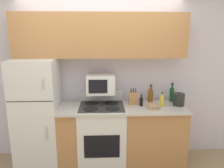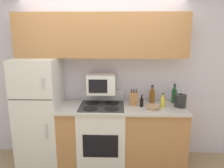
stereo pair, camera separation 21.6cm
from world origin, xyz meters
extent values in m
cube|color=silver|center=(0.00, 0.66, 1.27)|extent=(8.00, 0.05, 2.55)
cube|color=#B27A47|center=(0.31, 0.31, 0.45)|extent=(1.88, 0.62, 0.91)
cube|color=#BCB7AD|center=(0.31, 0.29, 0.92)|extent=(1.88, 0.66, 0.03)
cube|color=silver|center=(-0.94, 0.31, 0.83)|extent=(0.63, 0.63, 1.66)
cube|color=#383838|center=(-0.94, 0.00, 1.13)|extent=(0.61, 0.01, 0.01)
cylinder|color=#B7B7BC|center=(-0.74, -0.01, 1.36)|extent=(0.02, 0.02, 0.14)
cylinder|color=#B7B7BC|center=(-0.74, -0.01, 0.66)|extent=(0.02, 0.02, 0.22)
cube|color=#B27A47|center=(0.00, 0.47, 1.98)|extent=(2.51, 0.34, 0.64)
cube|color=silver|center=(0.01, 0.30, 0.47)|extent=(0.69, 0.62, 0.95)
cube|color=black|center=(0.01, -0.02, 0.46)|extent=(0.50, 0.01, 0.34)
cube|color=#2D2D2D|center=(0.01, 0.30, 0.94)|extent=(0.67, 0.60, 0.01)
cube|color=silver|center=(0.01, 0.59, 1.03)|extent=(0.67, 0.06, 0.16)
cylinder|color=black|center=(-0.15, 0.16, 0.95)|extent=(0.21, 0.21, 0.01)
cylinder|color=black|center=(0.17, 0.16, 0.95)|extent=(0.21, 0.21, 0.01)
cylinder|color=black|center=(-0.15, 0.43, 0.95)|extent=(0.21, 0.21, 0.01)
cylinder|color=black|center=(0.17, 0.43, 0.95)|extent=(0.21, 0.21, 0.01)
cube|color=silver|center=(0.00, 0.43, 1.26)|extent=(0.42, 0.34, 0.29)
cube|color=black|center=(-0.04, 0.26, 1.26)|extent=(0.27, 0.01, 0.20)
cube|color=#B27A47|center=(0.49, 0.39, 1.04)|extent=(0.12, 0.09, 0.19)
cylinder|color=black|center=(0.46, 0.38, 1.16)|extent=(0.01, 0.01, 0.06)
cylinder|color=black|center=(0.49, 0.38, 1.16)|extent=(0.01, 0.01, 0.06)
cylinder|color=black|center=(0.53, 0.38, 1.16)|extent=(0.01, 0.01, 0.06)
cylinder|color=tan|center=(0.76, 0.19, 0.97)|extent=(0.17, 0.17, 0.05)
torus|color=tan|center=(0.76, 0.19, 0.99)|extent=(0.19, 0.19, 0.01)
cylinder|color=black|center=(0.61, 0.31, 1.00)|extent=(0.05, 0.05, 0.13)
cylinder|color=black|center=(0.61, 0.31, 1.09)|extent=(0.02, 0.02, 0.04)
cylinder|color=black|center=(0.61, 0.31, 1.11)|extent=(0.03, 0.03, 0.01)
cylinder|color=gold|center=(0.91, 0.28, 1.02)|extent=(0.06, 0.06, 0.15)
cylinder|color=gold|center=(0.91, 0.28, 1.12)|extent=(0.03, 0.03, 0.05)
cylinder|color=black|center=(0.91, 0.28, 1.15)|extent=(0.03, 0.03, 0.02)
cylinder|color=brown|center=(0.79, 0.51, 1.04)|extent=(0.08, 0.08, 0.20)
cylinder|color=brown|center=(0.79, 0.51, 1.17)|extent=(0.04, 0.04, 0.06)
cylinder|color=black|center=(0.79, 0.51, 1.21)|extent=(0.04, 0.04, 0.02)
cylinder|color=#194C23|center=(1.14, 0.52, 1.04)|extent=(0.08, 0.08, 0.21)
cylinder|color=#194C23|center=(1.14, 0.52, 1.18)|extent=(0.03, 0.03, 0.07)
cylinder|color=black|center=(1.14, 0.52, 1.23)|extent=(0.04, 0.04, 0.02)
cylinder|color=black|center=(1.18, 0.32, 1.03)|extent=(0.17, 0.17, 0.19)
sphere|color=black|center=(1.18, 0.32, 1.14)|extent=(0.02, 0.02, 0.02)
camera|label=1|loc=(0.04, -2.81, 2.00)|focal=35.00mm
camera|label=2|loc=(0.25, -2.81, 2.00)|focal=35.00mm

